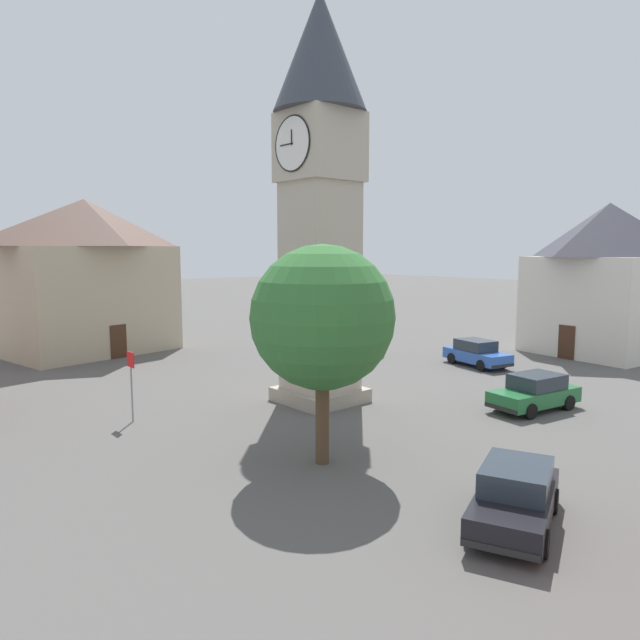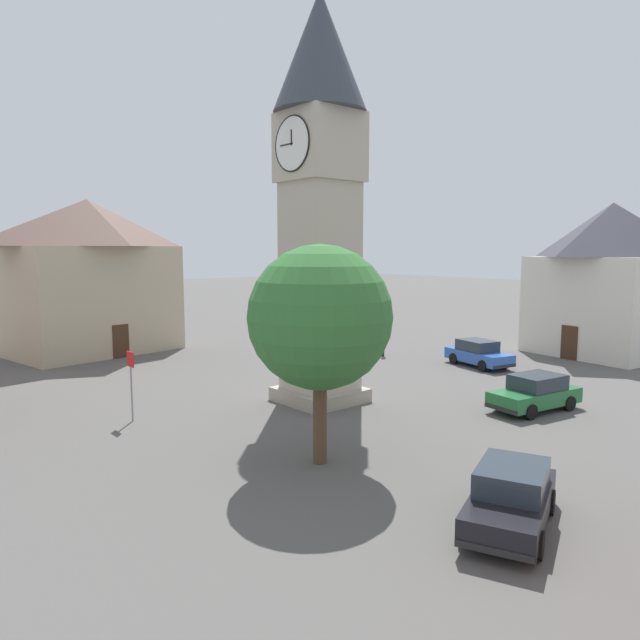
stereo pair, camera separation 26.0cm
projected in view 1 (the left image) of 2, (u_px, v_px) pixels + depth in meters
name	position (u px, v px, depth m)	size (l,w,h in m)	color
ground_plane	(320.00, 401.00, 26.19)	(200.00, 200.00, 0.00)	#565451
clock_tower	(320.00, 166.00, 24.93)	(3.99, 3.99, 17.75)	#A59C89
car_blue_kerb	(515.00, 496.00, 14.30)	(3.15, 4.46, 1.53)	black
car_silver_kerb	(477.00, 353.00, 33.94)	(4.41, 2.60, 1.53)	#2D5BB7
car_red_corner	(535.00, 392.00, 24.66)	(2.30, 4.34, 1.53)	#236B38
pedestrian	(381.00, 340.00, 37.02)	(0.37, 0.50, 1.69)	black
tree	(322.00, 318.00, 18.07)	(4.53, 4.53, 6.96)	brown
building_terrace_right	(606.00, 277.00, 37.74)	(8.98, 9.14, 9.73)	silver
building_hall_far	(87.00, 275.00, 37.96)	(8.68, 11.36, 9.98)	tan
road_sign	(131.00, 375.00, 22.81)	(0.60, 0.07, 2.80)	gray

